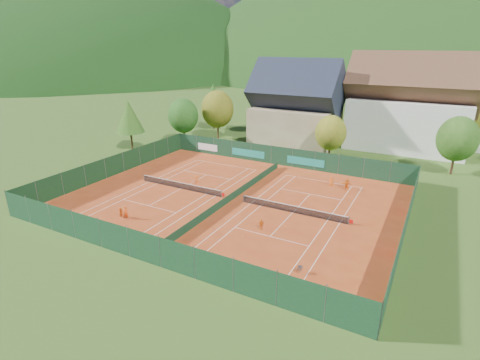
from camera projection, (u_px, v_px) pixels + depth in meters
name	position (u px, v px, depth m)	size (l,w,h in m)	color
ground	(232.00, 200.00, 46.85)	(600.00, 600.00, 0.00)	#2F4F18
clay_pad	(232.00, 200.00, 46.84)	(40.00, 32.00, 0.01)	#A33A17
court_markings_left	(181.00, 189.00, 50.39)	(11.03, 23.83, 0.00)	white
court_markings_right	(293.00, 213.00, 43.28)	(11.03, 23.83, 0.00)	white
tennis_net_left	(182.00, 185.00, 50.15)	(13.30, 0.10, 1.02)	#59595B
tennis_net_right	(294.00, 209.00, 43.04)	(13.30, 0.10, 1.02)	#59595B
court_divider	(232.00, 196.00, 46.67)	(0.03, 28.80, 1.00)	#13341F
fence_north	(279.00, 156.00, 59.75)	(40.00, 0.10, 3.00)	#13351F
fence_south	(144.00, 247.00, 33.10)	(40.00, 0.04, 3.00)	#13361E
fence_west	(115.00, 165.00, 55.21)	(0.04, 32.00, 3.00)	#123218
fence_east	(406.00, 223.00, 37.48)	(0.09, 32.00, 3.00)	#163D23
chalet	(296.00, 109.00, 70.67)	(16.20, 12.00, 16.00)	tan
hotel_block_a	(408.00, 109.00, 66.92)	(21.60, 11.00, 17.25)	silver
tree_west_front	(183.00, 116.00, 71.28)	(5.72, 5.72, 8.69)	#442C18
tree_west_mid	(217.00, 109.00, 74.23)	(6.44, 6.44, 9.78)	#4A321A
tree_west_back	(213.00, 99.00, 83.27)	(5.60, 5.60, 10.00)	#463019
tree_center	(331.00, 133.00, 60.72)	(5.01, 5.01, 7.60)	#482C19
tree_east_front	(458.00, 139.00, 54.14)	(5.72, 5.72, 8.69)	#492A1A
tree_west_side	(129.00, 116.00, 67.11)	(5.04, 5.04, 9.00)	#4B331B
tree_east_back	(471.00, 113.00, 66.00)	(7.15, 7.15, 10.86)	#482A19
mountain_backdrop	(449.00, 139.00, 240.79)	(820.00, 530.00, 242.00)	black
ball_hopper	(300.00, 268.00, 31.71)	(0.34, 0.34, 0.80)	slate
loose_ball_0	(157.00, 205.00, 45.29)	(0.07, 0.07, 0.07)	#CCD833
loose_ball_1	(242.00, 236.00, 38.05)	(0.07, 0.07, 0.07)	#CCD833
loose_ball_2	(271.00, 204.00, 45.64)	(0.07, 0.07, 0.07)	#CCD833
loose_ball_3	(245.00, 184.00, 51.98)	(0.07, 0.07, 0.07)	#CCD833
loose_ball_4	(285.00, 226.00, 39.99)	(0.07, 0.07, 0.07)	#CCD833
player_left_near	(126.00, 213.00, 41.46)	(0.56, 0.37, 1.53)	#EA5014
player_left_mid	(121.00, 213.00, 41.82)	(0.59, 0.46, 1.20)	#D75413
player_left_far	(197.00, 180.00, 51.97)	(0.78, 0.45, 1.20)	orange
player_right_near	(261.00, 224.00, 39.21)	(0.70, 0.29, 1.20)	orange
player_right_far_a	(331.00, 181.00, 51.32)	(0.62, 0.40, 1.27)	orange
player_right_far_b	(347.00, 185.00, 49.65)	(1.44, 0.46, 1.55)	orange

